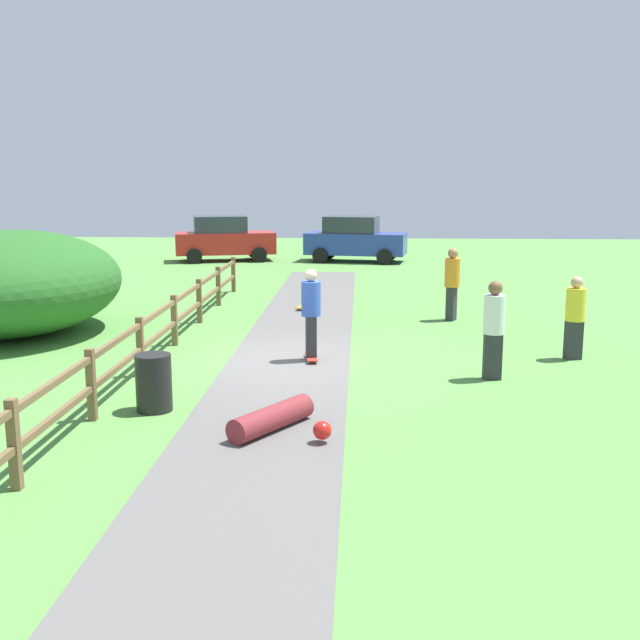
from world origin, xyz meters
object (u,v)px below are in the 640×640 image
at_px(bystander_yellow, 575,314).
at_px(parked_car_blue, 355,239).
at_px(bystander_white, 494,325).
at_px(bush_large, 13,283).
at_px(skater_riding, 311,310).
at_px(skateboard_loose, 303,306).
at_px(trash_bin, 154,383).
at_px(parked_car_red, 224,239).
at_px(skater_fallen, 276,419).
at_px(bystander_orange, 452,280).

relative_size(bystander_yellow, parked_car_blue, 0.38).
bearing_deg(bystander_yellow, bystander_white, -139.07).
bearing_deg(bush_large, skater_riding, -18.16).
relative_size(skateboard_loose, bystander_white, 0.46).
height_order(bush_large, trash_bin, bush_large).
xyz_separation_m(skater_riding, skateboard_loose, (-0.61, 5.87, -0.95)).
bearing_deg(skateboard_loose, bush_large, -150.92).
relative_size(skater_riding, bystander_white, 1.01).
bearing_deg(parked_car_blue, bystander_yellow, -75.37).
bearing_deg(parked_car_blue, bystander_white, -82.04).
relative_size(parked_car_blue, parked_car_red, 0.98).
height_order(skater_fallen, bystander_yellow, bystander_yellow).
relative_size(skateboard_loose, bystander_yellow, 0.49).
bearing_deg(parked_car_red, skater_fallen, -78.04).
height_order(bush_large, bystander_orange, bush_large).
distance_m(skater_fallen, bystander_white, 4.80).
bearing_deg(skater_fallen, bystander_white, 40.99).
distance_m(bystander_white, parked_car_blue, 19.10).
height_order(skateboard_loose, parked_car_blue, parked_car_blue).
bearing_deg(skater_riding, skateboard_loose, 95.93).
relative_size(skater_riding, bystander_yellow, 1.09).
xyz_separation_m(bush_large, skater_fallen, (6.79, -6.59, -0.99)).
bearing_deg(parked_car_blue, trash_bin, -97.92).
bearing_deg(parked_car_blue, parked_car_red, -179.78).
height_order(bush_large, parked_car_red, bush_large).
xyz_separation_m(trash_bin, skateboard_loose, (1.63, 9.22, -0.36)).
distance_m(skateboard_loose, parked_car_red, 12.63).
distance_m(trash_bin, skater_fallen, 2.23).
height_order(trash_bin, skateboard_loose, trash_bin).
xyz_separation_m(bystander_yellow, parked_car_red, (-10.11, 17.27, 0.04)).
height_order(bystander_white, parked_car_red, parked_car_red).
xyz_separation_m(bush_large, trash_bin, (4.78, -5.66, -0.74)).
height_order(trash_bin, skater_fallen, trash_bin).
distance_m(skater_fallen, parked_car_red, 22.50).
height_order(skater_riding, bystander_yellow, skater_riding).
relative_size(skater_riding, skateboard_loose, 2.20).
relative_size(bystander_yellow, bystander_orange, 0.91).
height_order(bystander_yellow, bystander_orange, bystander_orange).
bearing_deg(trash_bin, parked_car_red, 97.19).
bearing_deg(skater_riding, parked_car_blue, 87.74).
distance_m(trash_bin, skater_riding, 4.07).
height_order(bush_large, skater_riding, bush_large).
distance_m(bush_large, bystander_orange, 10.52).
relative_size(skateboard_loose, parked_car_blue, 0.19).
distance_m(bystander_orange, parked_car_red, 15.53).
bearing_deg(skater_riding, skater_fallen, -93.08).
bearing_deg(bush_large, parked_car_blue, 63.43).
relative_size(trash_bin, skater_riding, 0.50).
height_order(skater_fallen, bystander_white, bystander_white).
relative_size(bush_large, bystander_orange, 3.12).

